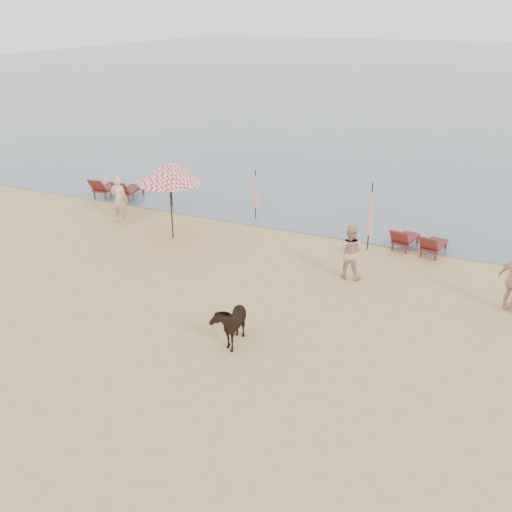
{
  "coord_description": "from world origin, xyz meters",
  "views": [
    {
      "loc": [
        6.6,
        -9.63,
        8.18
      ],
      "look_at": [
        0.0,
        5.0,
        1.1
      ],
      "focal_mm": 40.0,
      "sensor_mm": 36.0,
      "label": 1
    }
  ],
  "objects_px": {
    "umbrella_closed_left": "(256,189)",
    "umbrella_closed_right": "(371,209)",
    "beachgoer_left": "(119,199)",
    "lounger_cluster_right": "(418,241)",
    "umbrella_open_left_a": "(169,175)",
    "umbrella_open_left_b": "(170,167)",
    "beachgoer_right_a": "(350,252)",
    "lounger_cluster_left": "(116,188)",
    "cow": "(230,321)"
  },
  "relations": [
    {
      "from": "umbrella_open_left_a",
      "to": "beachgoer_left",
      "type": "bearing_deg",
      "value": 164.29
    },
    {
      "from": "umbrella_open_left_a",
      "to": "umbrella_open_left_b",
      "type": "distance_m",
      "value": 3.89
    },
    {
      "from": "umbrella_closed_left",
      "to": "umbrella_closed_right",
      "type": "xyz_separation_m",
      "value": [
        5.07,
        -1.31,
        0.27
      ]
    },
    {
      "from": "beachgoer_right_a",
      "to": "lounger_cluster_left",
      "type": "bearing_deg",
      "value": -19.06
    },
    {
      "from": "lounger_cluster_left",
      "to": "umbrella_open_left_b",
      "type": "bearing_deg",
      "value": -4.23
    },
    {
      "from": "cow",
      "to": "beachgoer_left",
      "type": "xyz_separation_m",
      "value": [
        -8.19,
        6.31,
        0.36
      ]
    },
    {
      "from": "umbrella_open_left_b",
      "to": "cow",
      "type": "height_order",
      "value": "umbrella_open_left_b"
    },
    {
      "from": "beachgoer_right_a",
      "to": "umbrella_closed_right",
      "type": "bearing_deg",
      "value": -92.02
    },
    {
      "from": "umbrella_closed_left",
      "to": "beachgoer_left",
      "type": "relative_size",
      "value": 1.07
    },
    {
      "from": "lounger_cluster_left",
      "to": "umbrella_closed_left",
      "type": "distance_m",
      "value": 7.07
    },
    {
      "from": "umbrella_open_left_a",
      "to": "beachgoer_right_a",
      "type": "xyz_separation_m",
      "value": [
        7.07,
        -0.62,
        -1.55
      ]
    },
    {
      "from": "umbrella_open_left_a",
      "to": "umbrella_open_left_b",
      "type": "xyz_separation_m",
      "value": [
        -2.05,
        3.24,
        -0.68
      ]
    },
    {
      "from": "umbrella_open_left_b",
      "to": "lounger_cluster_left",
      "type": "bearing_deg",
      "value": 164.73
    },
    {
      "from": "umbrella_open_left_b",
      "to": "umbrella_closed_right",
      "type": "height_order",
      "value": "umbrella_closed_right"
    },
    {
      "from": "umbrella_open_left_a",
      "to": "umbrella_closed_left",
      "type": "bearing_deg",
      "value": 54.42
    },
    {
      "from": "lounger_cluster_left",
      "to": "umbrella_open_left_b",
      "type": "xyz_separation_m",
      "value": [
        2.96,
        0.09,
        1.31
      ]
    },
    {
      "from": "beachgoer_right_a",
      "to": "umbrella_closed_left",
      "type": "bearing_deg",
      "value": -38.97
    },
    {
      "from": "lounger_cluster_right",
      "to": "umbrella_open_left_a",
      "type": "distance_m",
      "value": 9.33
    },
    {
      "from": "umbrella_open_left_a",
      "to": "cow",
      "type": "relative_size",
      "value": 1.88
    },
    {
      "from": "umbrella_open_left_a",
      "to": "umbrella_closed_right",
      "type": "bearing_deg",
      "value": 11.62
    },
    {
      "from": "umbrella_closed_right",
      "to": "beachgoer_left",
      "type": "xyz_separation_m",
      "value": [
        -9.95,
        -1.3,
        -0.58
      ]
    },
    {
      "from": "lounger_cluster_right",
      "to": "umbrella_open_left_a",
      "type": "height_order",
      "value": "umbrella_open_left_a"
    },
    {
      "from": "lounger_cluster_right",
      "to": "umbrella_open_left_b",
      "type": "height_order",
      "value": "umbrella_open_left_b"
    },
    {
      "from": "umbrella_closed_right",
      "to": "beachgoer_right_a",
      "type": "height_order",
      "value": "umbrella_closed_right"
    },
    {
      "from": "beachgoer_left",
      "to": "lounger_cluster_right",
      "type": "bearing_deg",
      "value": -177.43
    },
    {
      "from": "umbrella_open_left_b",
      "to": "umbrella_closed_left",
      "type": "bearing_deg",
      "value": -17.21
    },
    {
      "from": "lounger_cluster_right",
      "to": "umbrella_open_left_a",
      "type": "xyz_separation_m",
      "value": [
        -8.77,
        -2.44,
        2.04
      ]
    },
    {
      "from": "beachgoer_left",
      "to": "umbrella_open_left_b",
      "type": "bearing_deg",
      "value": -113.67
    },
    {
      "from": "umbrella_open_left_b",
      "to": "beachgoer_left",
      "type": "xyz_separation_m",
      "value": [
        -0.82,
        -2.62,
        -0.81
      ]
    },
    {
      "from": "lounger_cluster_left",
      "to": "umbrella_closed_left",
      "type": "xyz_separation_m",
      "value": [
        7.03,
        0.07,
        0.81
      ]
    },
    {
      "from": "umbrella_open_left_a",
      "to": "umbrella_open_left_b",
      "type": "height_order",
      "value": "umbrella_open_left_a"
    },
    {
      "from": "cow",
      "to": "umbrella_closed_left",
      "type": "bearing_deg",
      "value": 102.09
    },
    {
      "from": "umbrella_open_left_b",
      "to": "umbrella_closed_right",
      "type": "distance_m",
      "value": 9.23
    },
    {
      "from": "lounger_cluster_right",
      "to": "umbrella_closed_left",
      "type": "height_order",
      "value": "umbrella_closed_left"
    },
    {
      "from": "umbrella_closed_left",
      "to": "beachgoer_right_a",
      "type": "bearing_deg",
      "value": -37.22
    },
    {
      "from": "lounger_cluster_left",
      "to": "umbrella_open_left_a",
      "type": "height_order",
      "value": "umbrella_open_left_a"
    },
    {
      "from": "lounger_cluster_left",
      "to": "umbrella_closed_right",
      "type": "relative_size",
      "value": 0.82
    },
    {
      "from": "umbrella_open_left_a",
      "to": "umbrella_open_left_b",
      "type": "relative_size",
      "value": 1.33
    },
    {
      "from": "umbrella_closed_right",
      "to": "beachgoer_left",
      "type": "bearing_deg",
      "value": -172.58
    },
    {
      "from": "lounger_cluster_left",
      "to": "cow",
      "type": "relative_size",
      "value": 1.42
    },
    {
      "from": "umbrella_closed_right",
      "to": "cow",
      "type": "xyz_separation_m",
      "value": [
        -1.76,
        -7.6,
        -0.94
      ]
    },
    {
      "from": "umbrella_closed_right",
      "to": "beachgoer_right_a",
      "type": "relative_size",
      "value": 1.38
    },
    {
      "from": "umbrella_open_left_b",
      "to": "beachgoer_left",
      "type": "bearing_deg",
      "value": -124.33
    },
    {
      "from": "lounger_cluster_right",
      "to": "umbrella_closed_left",
      "type": "bearing_deg",
      "value": -176.86
    },
    {
      "from": "umbrella_open_left_a",
      "to": "cow",
      "type": "bearing_deg",
      "value": -50.43
    },
    {
      "from": "umbrella_closed_left",
      "to": "umbrella_closed_right",
      "type": "bearing_deg",
      "value": -14.46
    },
    {
      "from": "umbrella_open_left_b",
      "to": "beachgoer_right_a",
      "type": "relative_size",
      "value": 1.13
    },
    {
      "from": "umbrella_closed_right",
      "to": "umbrella_open_left_a",
      "type": "bearing_deg",
      "value": -164.87
    },
    {
      "from": "umbrella_closed_left",
      "to": "beachgoer_right_a",
      "type": "xyz_separation_m",
      "value": [
        5.05,
        -3.84,
        -0.37
      ]
    },
    {
      "from": "umbrella_closed_right",
      "to": "beachgoer_right_a",
      "type": "xyz_separation_m",
      "value": [
        -0.01,
        -2.53,
        -0.64
      ]
    }
  ]
}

